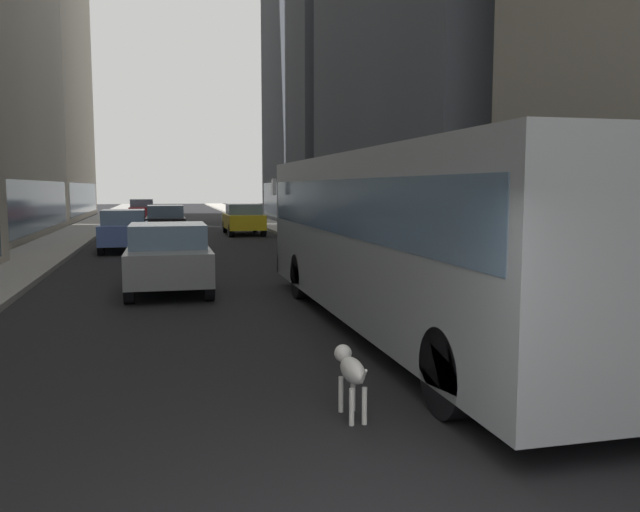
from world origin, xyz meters
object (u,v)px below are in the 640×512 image
(car_blue_hatchback, at_px, (124,230))
(car_black_suv, at_px, (166,222))
(car_grey_wagon, at_px, (168,256))
(transit_bus, at_px, (407,229))
(dalmatian_dog, at_px, (351,370))
(car_red_coupe, at_px, (142,210))
(car_yellow_taxi, at_px, (243,219))

(car_blue_hatchback, bearing_deg, car_black_suv, 74.76)
(car_grey_wagon, distance_m, car_black_suv, 16.07)
(transit_bus, height_order, dalmatian_dog, transit_bus)
(car_blue_hatchback, bearing_deg, dalmatian_dog, -80.01)
(car_grey_wagon, xyz_separation_m, car_red_coupe, (-1.60, 32.53, -0.00))
(car_blue_hatchback, xyz_separation_m, dalmatian_dog, (3.45, -19.56, -0.31))
(car_red_coupe, height_order, car_yellow_taxi, same)
(transit_bus, distance_m, car_grey_wagon, 6.87)
(car_grey_wagon, xyz_separation_m, car_yellow_taxi, (4.00, 17.82, -0.00))
(car_yellow_taxi, distance_m, dalmatian_dog, 27.28)
(car_blue_hatchback, bearing_deg, car_red_coupe, 90.00)
(car_yellow_taxi, xyz_separation_m, dalmatian_dog, (-2.15, -27.19, -0.31))
(transit_bus, bearing_deg, car_black_suv, 100.50)
(transit_bus, height_order, car_red_coupe, transit_bus)
(car_blue_hatchback, bearing_deg, car_grey_wagon, -81.08)
(car_black_suv, bearing_deg, car_yellow_taxi, 23.69)
(car_red_coupe, bearing_deg, dalmatian_dog, -85.30)
(transit_bus, distance_m, car_yellow_taxi, 23.35)
(car_yellow_taxi, bearing_deg, car_blue_hatchback, -126.29)
(car_red_coupe, xyz_separation_m, car_yellow_taxi, (5.60, -14.71, 0.00))
(car_black_suv, xyz_separation_m, dalmatian_dog, (1.85, -25.44, -0.31))
(car_blue_hatchback, height_order, car_black_suv, same)
(car_yellow_taxi, bearing_deg, car_grey_wagon, -102.65)
(car_black_suv, height_order, dalmatian_dog, car_black_suv)
(car_blue_hatchback, height_order, dalmatian_dog, car_blue_hatchback)
(car_grey_wagon, bearing_deg, car_blue_hatchback, 98.92)
(car_grey_wagon, height_order, car_red_coupe, same)
(car_red_coupe, bearing_deg, transit_bus, -81.62)
(car_black_suv, bearing_deg, car_blue_hatchback, -105.24)
(car_black_suv, bearing_deg, car_grey_wagon, -90.00)
(transit_bus, relative_size, car_grey_wagon, 2.57)
(car_grey_wagon, distance_m, car_yellow_taxi, 18.27)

